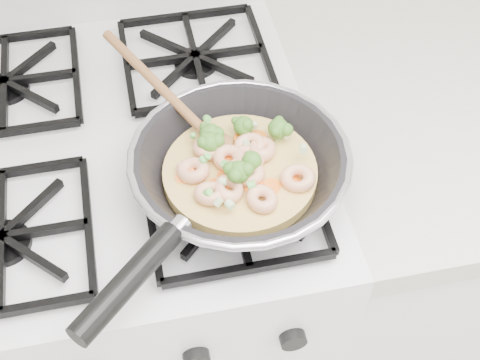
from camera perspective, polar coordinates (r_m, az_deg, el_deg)
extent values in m
cube|color=white|center=(1.37, -8.00, -10.01)|extent=(0.60, 0.60, 0.90)
cube|color=black|center=(1.00, -10.82, 3.35)|extent=(0.56, 0.56, 0.02)
torus|color=#BABAC1|center=(0.88, 0.00, 1.95)|extent=(0.29, 0.29, 0.01)
cylinder|color=black|center=(0.78, -9.41, -8.41)|extent=(0.14, 0.14, 0.03)
cylinder|color=#E0BB61|center=(0.90, 0.00, 0.57)|extent=(0.20, 0.20, 0.02)
ellipsoid|color=#8F5C34|center=(0.91, -2.12, 3.08)|extent=(0.06, 0.06, 0.01)
cylinder|color=#8F5C34|center=(0.97, -7.07, 8.08)|extent=(0.13, 0.21, 0.05)
torus|color=#EBB28B|center=(0.88, 0.62, 0.60)|extent=(0.06, 0.06, 0.02)
torus|color=#EBB28B|center=(0.89, 0.69, 1.88)|extent=(0.07, 0.07, 0.03)
torus|color=#EBB28B|center=(0.91, -2.61, 2.71)|extent=(0.05, 0.05, 0.02)
torus|color=#EBB28B|center=(0.88, -3.96, 0.80)|extent=(0.06, 0.06, 0.02)
torus|color=#EBB28B|center=(0.85, 1.85, -1.60)|extent=(0.06, 0.06, 0.02)
torus|color=#EBB28B|center=(0.86, -2.51, -1.14)|extent=(0.05, 0.05, 0.02)
torus|color=#EBB28B|center=(0.86, -0.95, -0.75)|extent=(0.06, 0.05, 0.03)
torus|color=#EBB28B|center=(0.91, 0.82, 2.88)|extent=(0.05, 0.05, 0.03)
torus|color=#EBB28B|center=(0.89, -0.93, 1.82)|extent=(0.07, 0.07, 0.02)
torus|color=#EBB28B|center=(0.87, 4.86, 0.15)|extent=(0.06, 0.07, 0.03)
torus|color=#EBB28B|center=(0.91, 1.85, 2.57)|extent=(0.06, 0.06, 0.02)
ellipsoid|color=#4A832B|center=(0.92, 3.23, 4.33)|extent=(0.04, 0.04, 0.03)
ellipsoid|color=#4A832B|center=(0.86, -0.14, 0.66)|extent=(0.04, 0.04, 0.03)
ellipsoid|color=#4A832B|center=(0.92, 0.28, 4.57)|extent=(0.04, 0.04, 0.03)
ellipsoid|color=#4A832B|center=(0.90, -2.56, 3.16)|extent=(0.04, 0.04, 0.03)
ellipsoid|color=#4A832B|center=(0.88, 1.00, 1.61)|extent=(0.03, 0.03, 0.03)
ellipsoid|color=#4A832B|center=(0.91, -2.52, 3.87)|extent=(0.04, 0.04, 0.03)
cylinder|color=orange|center=(0.88, -1.80, -0.41)|extent=(0.04, 0.04, 0.01)
cylinder|color=orange|center=(0.89, -1.17, 0.40)|extent=(0.03, 0.03, 0.01)
cylinder|color=orange|center=(0.92, -2.81, 2.96)|extent=(0.04, 0.04, 0.00)
cylinder|color=orange|center=(0.88, 4.53, 0.08)|extent=(0.04, 0.04, 0.01)
cylinder|color=orange|center=(0.89, -4.50, 0.21)|extent=(0.04, 0.04, 0.01)
cylinder|color=orange|center=(0.87, 2.74, -0.54)|extent=(0.04, 0.04, 0.00)
cylinder|color=orange|center=(0.93, 1.40, 3.53)|extent=(0.03, 0.03, 0.01)
cylinder|color=orange|center=(0.93, 0.32, 3.39)|extent=(0.03, 0.03, 0.01)
cylinder|color=orange|center=(0.87, 1.25, -0.58)|extent=(0.04, 0.04, 0.01)
cylinder|color=orange|center=(0.91, -0.84, 1.93)|extent=(0.03, 0.03, 0.01)
cylinder|color=#61C14D|center=(0.93, -2.77, 5.13)|extent=(0.01, 0.01, 0.01)
cylinder|color=#BDDF9D|center=(0.85, -1.40, -0.10)|extent=(0.01, 0.01, 0.01)
cylinder|color=#BDDF9D|center=(0.89, 5.32, 2.63)|extent=(0.01, 0.01, 0.01)
cylinder|color=#BDDF9D|center=(0.92, 3.91, 3.71)|extent=(0.01, 0.01, 0.01)
cylinder|color=#61C14D|center=(0.85, -2.73, -1.10)|extent=(0.01, 0.01, 0.01)
cylinder|color=#61C14D|center=(0.87, -1.21, 1.28)|extent=(0.01, 0.01, 0.01)
cylinder|color=#BDDF9D|center=(0.91, 0.48, 3.18)|extent=(0.01, 0.01, 0.01)
cylinder|color=#BDDF9D|center=(0.92, -0.05, 4.62)|extent=(0.01, 0.01, 0.01)
cylinder|color=#61C14D|center=(0.86, -1.48, -0.21)|extent=(0.01, 0.01, 0.01)
cylinder|color=#61C14D|center=(0.85, 0.96, -0.41)|extent=(0.01, 0.01, 0.01)
cylinder|color=#61C14D|center=(0.91, -3.95, 3.70)|extent=(0.01, 0.01, 0.01)
cylinder|color=#BDDF9D|center=(0.84, -1.83, -1.86)|extent=(0.01, 0.01, 0.01)
cylinder|color=#61C14D|center=(0.88, -3.13, 1.64)|extent=(0.01, 0.01, 0.01)
cylinder|color=#61C14D|center=(0.88, -2.80, 1.95)|extent=(0.01, 0.01, 0.01)
cylinder|color=#BDDF9D|center=(0.93, 1.23, 4.61)|extent=(0.01, 0.01, 0.01)
cylinder|color=#BDDF9D|center=(0.84, -0.85, -2.09)|extent=(0.01, 0.01, 0.01)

